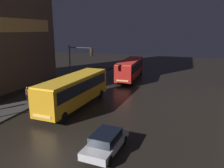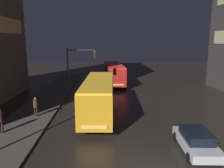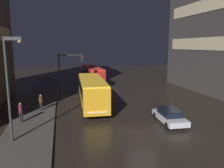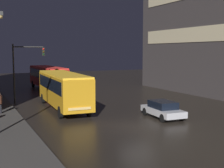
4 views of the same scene
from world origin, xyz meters
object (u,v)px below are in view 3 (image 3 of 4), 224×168
Objects in this scene: bus_near at (92,90)px; pedestrian_near at (21,111)px; bus_far at (92,74)px; car_taxi at (170,116)px; street_lamp_sidewalk at (10,73)px; pedestrian_mid at (41,101)px; traffic_light_main at (68,68)px.

bus_near is 5.89× the size of pedestrian_near.
bus_far reaches higher than car_taxi.
bus_near reaches higher than pedestrian_near.
bus_near is 1.43× the size of street_lamp_sidewalk.
bus_far is at bearing -76.40° from car_taxi.
bus_far is 21.37m from pedestrian_near.
bus_near is 11.21m from street_lamp_sidewalk.
bus_far is at bearing -95.52° from bus_near.
street_lamp_sidewalk is (-13.07, -1.13, 4.46)m from car_taxi.
bus_far is 17.48m from pedestrian_mid.
pedestrian_near reaches higher than pedestrian_mid.
pedestrian_mid is at bearing -117.45° from traffic_light_main.
street_lamp_sidewalk is (-4.39, -13.86, 1.03)m from traffic_light_main.
bus_near is 6.23× the size of pedestrian_mid.
pedestrian_mid is at bearing 8.18° from bus_near.
bus_far reaches higher than pedestrian_mid.
pedestrian_mid is 7.50m from traffic_light_main.
car_taxi is at bearing -55.73° from traffic_light_main.
traffic_light_main is (4.65, 9.74, 2.92)m from pedestrian_near.
bus_far is 2.54× the size of car_taxi.
pedestrian_near is 0.30× the size of traffic_light_main.
car_taxi is at bearing 133.53° from bus_near.
street_lamp_sidewalk reaches higher than car_taxi.
bus_near is 8.31m from pedestrian_near.
pedestrian_mid is at bearing 60.90° from bus_far.
traffic_light_main is (-4.66, -9.48, 2.17)m from bus_far.
bus_far is 5.98× the size of pedestrian_near.
car_taxi is 13.68m from pedestrian_near.
pedestrian_near is 5.71m from street_lamp_sidewalk.
pedestrian_near is (-9.31, -19.22, -0.75)m from bus_far.
traffic_light_main is (-8.68, 12.74, 3.44)m from car_taxi.
traffic_light_main is at bearing -52.38° from car_taxi.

